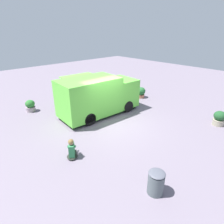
# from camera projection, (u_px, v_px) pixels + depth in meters

# --- Properties ---
(ground_plane) EXTENTS (40.00, 40.00, 0.00)m
(ground_plane) POSITION_uv_depth(u_px,v_px,m) (113.00, 122.00, 10.89)
(ground_plane) COLOR slate
(food_truck) EXTENTS (2.87, 5.11, 2.34)m
(food_truck) POSITION_uv_depth(u_px,v_px,m) (98.00, 97.00, 11.50)
(food_truck) COLOR #65D441
(food_truck) RESTS_ON ground_plane
(person_customer) EXTENTS (0.74, 0.68, 0.88)m
(person_customer) POSITION_uv_depth(u_px,v_px,m) (72.00, 150.00, 7.81)
(person_customer) COLOR #242922
(person_customer) RESTS_ON ground_plane
(planter_flowering_near) EXTENTS (0.71, 0.71, 0.81)m
(planter_flowering_near) POSITION_uv_depth(u_px,v_px,m) (141.00, 92.00, 14.63)
(planter_flowering_near) COLOR #B76D54
(planter_flowering_near) RESTS_ON ground_plane
(planter_flowering_far) EXTENTS (0.59, 0.59, 0.76)m
(planter_flowering_far) POSITION_uv_depth(u_px,v_px,m) (30.00, 106.00, 12.19)
(planter_flowering_far) COLOR #9D8D94
(planter_flowering_far) RESTS_ON ground_plane
(planter_flowering_side) EXTENTS (0.62, 0.62, 0.82)m
(planter_flowering_side) POSITION_uv_depth(u_px,v_px,m) (219.00, 118.00, 10.43)
(planter_flowering_side) COLOR #A29A82
(planter_flowering_side) RESTS_ON ground_plane
(trash_bin) EXTENTS (0.54, 0.54, 0.85)m
(trash_bin) POSITION_uv_depth(u_px,v_px,m) (156.00, 182.00, 6.08)
(trash_bin) COLOR #525D60
(trash_bin) RESTS_ON ground_plane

